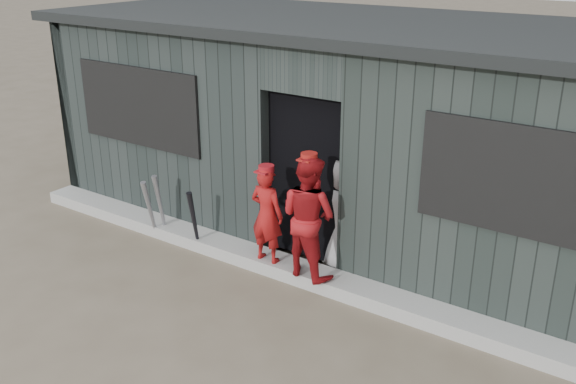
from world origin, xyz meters
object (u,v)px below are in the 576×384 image
Objects in this scene: dugout at (366,129)px; player_grey_back at (346,216)px; bat_left at (160,206)px; player_red_left at (267,215)px; bat_right at (194,221)px; player_red_right at (308,216)px; bat_mid at (150,210)px.

player_grey_back is at bearing -69.97° from dugout.
bat_left is at bearing 30.14° from player_grey_back.
player_grey_back is (0.70, 0.50, -0.02)m from player_red_left.
bat_right is 1.04m from player_red_left.
player_red_left is 0.81× the size of player_grey_back.
player_red_right is 1.85m from dugout.
player_red_left is 0.13× the size of dugout.
bat_left is at bearing 8.95° from player_red_right.
player_grey_back reaches higher than bat_mid.
player_grey_back is at bearing 12.96° from bat_left.
dugout is (0.24, 1.76, 0.59)m from player_red_left.
bat_mid is 0.60× the size of player_grey_back.
player_red_right reaches higher than player_red_left.
player_grey_back is (0.16, 0.51, -0.14)m from player_red_right.
bat_right is 0.60× the size of player_red_right.
player_grey_back is 1.47m from dugout.
bat_right is at bearing 36.76° from player_grey_back.
player_red_left is at bearing 52.97° from player_grey_back.
dugout is (1.24, 1.86, 0.89)m from bat_right.
player_red_right is (2.21, 0.15, 0.41)m from bat_mid.
player_red_left is at bearing 1.03° from bat_left.
bat_left is at bearing 173.60° from bat_right.
player_red_left is 1.87m from dugout.
bat_mid is 2.25m from player_red_right.
dugout reaches higher than player_red_right.
player_grey_back reaches higher than bat_right.
dugout is at bearing -72.08° from player_red_right.
dugout is at bearing -98.78° from player_red_left.
bat_mid is at bearing -113.35° from bat_left.
bat_right is 0.10× the size of dugout.
player_red_left is at bearing 5.24° from bat_mid.
bat_mid is at bearing 4.29° from player_red_left.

